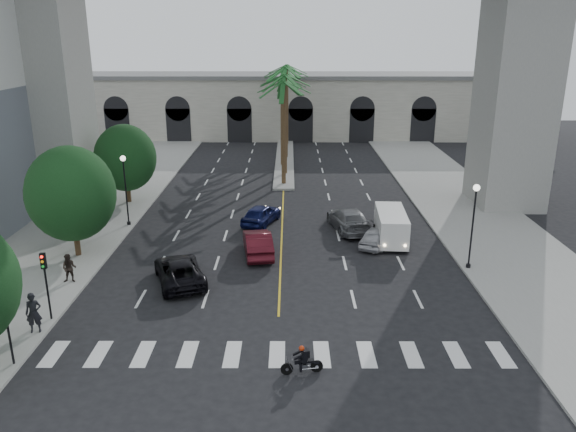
# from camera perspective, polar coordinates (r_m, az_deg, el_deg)

# --- Properties ---
(ground) EXTENTS (140.00, 140.00, 0.00)m
(ground) POSITION_cam_1_polar(r_m,az_deg,el_deg) (27.11, -1.04, -12.19)
(ground) COLOR black
(ground) RESTS_ON ground
(sidewalk_left) EXTENTS (8.00, 100.00, 0.15)m
(sidewalk_left) POSITION_cam_1_polar(r_m,az_deg,el_deg) (43.61, -20.74, -1.32)
(sidewalk_left) COLOR gray
(sidewalk_left) RESTS_ON ground
(sidewalk_right) EXTENTS (8.00, 100.00, 0.15)m
(sidewalk_right) POSITION_cam_1_polar(r_m,az_deg,el_deg) (43.23, 19.69, -1.36)
(sidewalk_right) COLOR gray
(sidewalk_right) RESTS_ON ground
(median) EXTENTS (2.00, 24.00, 0.20)m
(median) POSITION_cam_1_polar(r_m,az_deg,el_deg) (62.90, -0.35, 5.58)
(median) COLOR gray
(median) RESTS_ON ground
(pier_building) EXTENTS (71.00, 10.50, 8.50)m
(pier_building) POSITION_cam_1_polar(r_m,az_deg,el_deg) (78.98, -0.25, 11.20)
(pier_building) COLOR beige
(pier_building) RESTS_ON ground
(palm_a) EXTENTS (3.20, 3.20, 10.30)m
(palm_a) POSITION_cam_1_polar(r_m,az_deg,el_deg) (51.62, -0.46, 12.97)
(palm_a) COLOR #47331E
(palm_a) RESTS_ON ground
(palm_b) EXTENTS (3.20, 3.20, 10.60)m
(palm_b) POSITION_cam_1_polar(r_m,az_deg,el_deg) (55.59, -0.31, 13.61)
(palm_b) COLOR #47331E
(palm_b) RESTS_ON ground
(palm_c) EXTENTS (3.20, 3.20, 10.10)m
(palm_c) POSITION_cam_1_polar(r_m,az_deg,el_deg) (59.61, -0.58, 13.47)
(palm_c) COLOR #47331E
(palm_c) RESTS_ON ground
(palm_d) EXTENTS (3.20, 3.20, 10.90)m
(palm_d) POSITION_cam_1_polar(r_m,az_deg,el_deg) (63.55, -0.21, 14.41)
(palm_d) COLOR #47331E
(palm_d) RESTS_ON ground
(palm_e) EXTENTS (3.20, 3.20, 10.40)m
(palm_e) POSITION_cam_1_polar(r_m,az_deg,el_deg) (67.57, -0.40, 14.24)
(palm_e) COLOR #47331E
(palm_e) RESTS_ON ground
(palm_f) EXTENTS (3.20, 3.20, 10.70)m
(palm_f) POSITION_cam_1_polar(r_m,az_deg,el_deg) (71.54, -0.13, 14.67)
(palm_f) COLOR #47331E
(palm_f) RESTS_ON ground
(street_tree_mid) EXTENTS (5.44, 5.44, 7.21)m
(street_tree_mid) POSITION_cam_1_polar(r_m,az_deg,el_deg) (37.27, -21.18, 2.13)
(street_tree_mid) COLOR #382616
(street_tree_mid) RESTS_ON ground
(street_tree_far) EXTENTS (5.04, 5.04, 6.68)m
(street_tree_far) POSITION_cam_1_polar(r_m,az_deg,el_deg) (48.39, -16.19, 5.69)
(street_tree_far) COLOR #382616
(street_tree_far) RESTS_ON ground
(lamp_post_left_far) EXTENTS (0.40, 0.40, 5.35)m
(lamp_post_left_far) POSITION_cam_1_polar(r_m,az_deg,el_deg) (42.49, -16.20, 3.10)
(lamp_post_left_far) COLOR black
(lamp_post_left_far) RESTS_ON ground
(lamp_post_right) EXTENTS (0.40, 0.40, 5.35)m
(lamp_post_right) POSITION_cam_1_polar(r_m,az_deg,el_deg) (34.84, 18.30, -0.32)
(lamp_post_right) COLOR black
(lamp_post_right) RESTS_ON ground
(traffic_signal_near) EXTENTS (0.25, 0.18, 3.65)m
(traffic_signal_near) POSITION_cam_1_polar(r_m,az_deg,el_deg) (26.49, -26.77, -8.90)
(traffic_signal_near) COLOR black
(traffic_signal_near) RESTS_ON ground
(traffic_signal_far) EXTENTS (0.25, 0.18, 3.65)m
(traffic_signal_far) POSITION_cam_1_polar(r_m,az_deg,el_deg) (29.75, -23.44, -5.52)
(traffic_signal_far) COLOR black
(traffic_signal_far) RESTS_ON ground
(motorcycle_rider) EXTENTS (1.80, 0.52, 1.31)m
(motorcycle_rider) POSITION_cam_1_polar(r_m,az_deg,el_deg) (24.28, 1.56, -14.48)
(motorcycle_rider) COLOR black
(motorcycle_rider) RESTS_ON ground
(car_a) EXTENTS (3.06, 4.18, 1.32)m
(car_a) POSITION_cam_1_polar(r_m,az_deg,el_deg) (38.20, 8.97, -2.07)
(car_a) COLOR #B4B3B9
(car_a) RESTS_ON ground
(car_b) EXTENTS (2.35, 5.01, 1.59)m
(car_b) POSITION_cam_1_polar(r_m,az_deg,el_deg) (36.27, -3.09, -2.75)
(car_b) COLOR #450D16
(car_b) RESTS_ON ground
(car_c) EXTENTS (4.03, 5.75, 1.46)m
(car_c) POSITION_cam_1_polar(r_m,az_deg,el_deg) (32.83, -10.98, -5.49)
(car_c) COLOR black
(car_c) RESTS_ON ground
(car_d) EXTENTS (3.22, 5.83, 1.60)m
(car_d) POSITION_cam_1_polar(r_m,az_deg,el_deg) (40.97, 6.19, -0.35)
(car_d) COLOR slate
(car_d) RESTS_ON ground
(car_e) EXTENTS (3.23, 4.72, 1.49)m
(car_e) POSITION_cam_1_polar(r_m,az_deg,el_deg) (42.13, -2.74, 0.18)
(car_e) COLOR #0F1548
(car_e) RESTS_ON ground
(cargo_van) EXTENTS (2.30, 5.15, 2.15)m
(cargo_van) POSITION_cam_1_polar(r_m,az_deg,el_deg) (38.88, 10.43, -0.96)
(cargo_van) COLOR silver
(cargo_van) RESTS_ON ground
(pedestrian_a) EXTENTS (0.82, 0.65, 1.98)m
(pedestrian_a) POSITION_cam_1_polar(r_m,az_deg,el_deg) (29.33, -24.43, -8.95)
(pedestrian_a) COLOR black
(pedestrian_a) RESTS_ON sidewalk_left
(pedestrian_b) EXTENTS (0.86, 0.69, 1.68)m
(pedestrian_b) POSITION_cam_1_polar(r_m,az_deg,el_deg) (34.24, -21.33, -4.97)
(pedestrian_b) COLOR black
(pedestrian_b) RESTS_ON sidewalk_left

